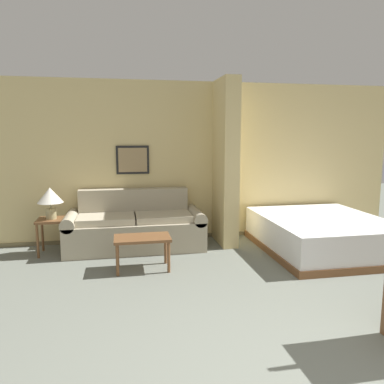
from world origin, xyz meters
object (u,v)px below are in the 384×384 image
table_lamp (50,197)px  coffee_table (142,241)px  couch (135,227)px  bed (321,233)px

table_lamp → coffee_table: bearing=-35.5°
couch → table_lamp: table_lamp is taller
table_lamp → bed: table_lamp is taller
coffee_table → couch: bearing=93.2°
couch → table_lamp: bearing=-176.7°
coffee_table → bed: size_ratio=0.35×
couch → coffee_table: size_ratio=2.91×
table_lamp → bed: size_ratio=0.22×
couch → bed: 2.85m
bed → couch: bearing=166.9°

